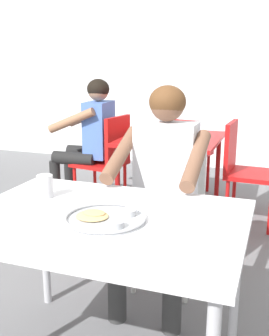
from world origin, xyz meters
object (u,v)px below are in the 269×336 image
at_px(thali_tray, 105,218).
at_px(chair_red_left, 108,156).
at_px(table_background_red, 172,146).
at_px(chair_foreground, 171,204).
at_px(chair_red_far, 186,151).
at_px(patron_background, 90,132).
at_px(table_foreground, 103,232).
at_px(drinking_cup, 45,185).
at_px(chair_red_right, 243,166).
at_px(diner_foreground, 162,176).

distance_m(thali_tray, chair_red_left, 2.17).
distance_m(thali_tray, table_background_red, 2.03).
bearing_deg(chair_foreground, chair_red_far, 99.57).
relative_size(chair_foreground, chair_red_far, 1.05).
bearing_deg(chair_foreground, patron_background, 134.37).
relative_size(table_foreground, drinking_cup, 10.95).
bearing_deg(table_background_red, chair_red_far, 89.96).
bearing_deg(chair_foreground, thali_tray, -92.27).
bearing_deg(chair_red_left, chair_red_far, 45.52).
xyz_separation_m(chair_red_left, chair_red_right, (1.22, 0.05, 0.00)).
distance_m(table_foreground, diner_foreground, 0.66).
relative_size(thali_tray, drinking_cup, 3.11).
bearing_deg(thali_tray, table_background_red, 97.03).
xyz_separation_m(chair_red_right, patron_background, (-1.41, -0.02, 0.21)).
height_order(chair_foreground, chair_red_right, chair_red_right).
bearing_deg(drinking_cup, chair_red_left, 104.53).
relative_size(chair_red_far, patron_background, 0.67).
relative_size(table_background_red, patron_background, 0.78).
bearing_deg(chair_red_right, patron_background, -179.23).
height_order(diner_foreground, chair_red_far, diner_foreground).
bearing_deg(chair_red_right, chair_foreground, -106.64).
xyz_separation_m(drinking_cup, chair_red_left, (-0.47, 1.81, -0.28)).
distance_m(table_foreground, chair_red_far, 2.58).
bearing_deg(diner_foreground, chair_red_far, 98.51).
xyz_separation_m(chair_foreground, table_background_red, (-0.28, 1.10, 0.13)).
height_order(diner_foreground, chair_red_left, diner_foreground).
xyz_separation_m(chair_foreground, patron_background, (-1.08, 1.10, 0.22)).
bearing_deg(chair_red_right, drinking_cup, -112.16).
relative_size(diner_foreground, chair_red_right, 1.41).
xyz_separation_m(thali_tray, diner_foreground, (0.04, 0.69, -0.01)).
height_order(table_foreground, chair_red_left, chair_red_left).
relative_size(chair_foreground, chair_red_right, 0.98).
bearing_deg(patron_background, thali_tray, -62.65).
height_order(chair_foreground, chair_red_far, chair_foreground).
xyz_separation_m(diner_foreground, chair_red_far, (-0.29, 1.91, -0.26)).
bearing_deg(chair_red_left, table_background_red, 3.29).
xyz_separation_m(table_background_red, chair_red_left, (-0.60, -0.03, -0.13)).
xyz_separation_m(diner_foreground, patron_background, (-1.08, 1.32, -0.01)).
bearing_deg(chair_red_left, patron_background, 170.73).
distance_m(drinking_cup, diner_foreground, 0.67).
bearing_deg(table_foreground, table_background_red, 96.29).
bearing_deg(chair_red_right, table_background_red, -178.64).
distance_m(table_foreground, chair_foreground, 0.89).
relative_size(drinking_cup, chair_red_right, 0.12).
xyz_separation_m(table_background_red, patron_background, (-0.79, -0.00, 0.09)).
bearing_deg(patron_background, diner_foreground, -50.80).
height_order(drinking_cup, diner_foreground, diner_foreground).
distance_m(table_foreground, chair_red_left, 2.12).
bearing_deg(table_foreground, chair_red_right, 78.63).
height_order(table_foreground, drinking_cup, drinking_cup).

